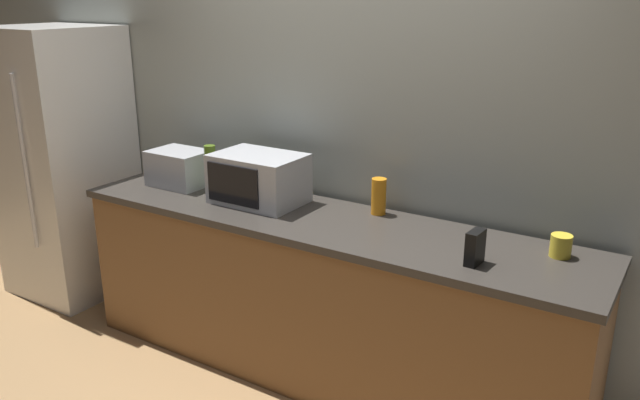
# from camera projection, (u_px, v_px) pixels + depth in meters

# --- Properties ---
(back_wall) EXTENTS (6.40, 0.10, 2.70)m
(back_wall) POSITION_uv_depth(u_px,v_px,m) (360.00, 119.00, 3.44)
(back_wall) COLOR #9EA399
(back_wall) RESTS_ON ground_plane
(counter_run) EXTENTS (2.84, 0.64, 0.90)m
(counter_run) POSITION_uv_depth(u_px,v_px,m) (320.00, 297.00, 3.39)
(counter_run) COLOR brown
(counter_run) RESTS_ON ground_plane
(refrigerator) EXTENTS (0.72, 0.73, 1.80)m
(refrigerator) POSITION_uv_depth(u_px,v_px,m) (64.00, 163.00, 4.29)
(refrigerator) COLOR white
(refrigerator) RESTS_ON ground_plane
(microwave) EXTENTS (0.48, 0.35, 0.27)m
(microwave) POSITION_uv_depth(u_px,v_px,m) (258.00, 179.00, 3.46)
(microwave) COLOR #B7BABF
(microwave) RESTS_ON counter_run
(toaster_oven) EXTENTS (0.34, 0.26, 0.21)m
(toaster_oven) POSITION_uv_depth(u_px,v_px,m) (180.00, 168.00, 3.78)
(toaster_oven) COLOR #B7BABF
(toaster_oven) RESTS_ON counter_run
(cordless_phone) EXTENTS (0.06, 0.11, 0.15)m
(cordless_phone) POSITION_uv_depth(u_px,v_px,m) (475.00, 247.00, 2.68)
(cordless_phone) COLOR black
(cordless_phone) RESTS_ON counter_run
(bottle_dish_soap) EXTENTS (0.08, 0.08, 0.19)m
(bottle_dish_soap) POSITION_uv_depth(u_px,v_px,m) (379.00, 196.00, 3.29)
(bottle_dish_soap) COLOR orange
(bottle_dish_soap) RESTS_ON counter_run
(bottle_olive_oil) EXTENTS (0.06, 0.06, 0.28)m
(bottle_olive_oil) POSITION_uv_depth(u_px,v_px,m) (211.00, 169.00, 3.62)
(bottle_olive_oil) COLOR #4C6B19
(bottle_olive_oil) RESTS_ON counter_run
(mug_yellow) EXTENTS (0.09, 0.09, 0.10)m
(mug_yellow) POSITION_uv_depth(u_px,v_px,m) (561.00, 246.00, 2.77)
(mug_yellow) COLOR yellow
(mug_yellow) RESTS_ON counter_run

